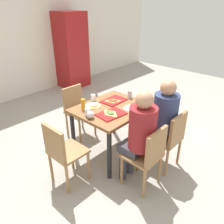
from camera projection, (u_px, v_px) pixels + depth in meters
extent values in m
cube|color=#9E998E|center=(112.00, 152.00, 3.49)|extent=(10.00, 10.00, 0.02)
cube|color=silver|center=(3.00, 38.00, 4.78)|extent=(10.00, 0.10, 2.80)
cube|color=brown|center=(112.00, 108.00, 3.15)|extent=(1.01, 0.84, 0.04)
cylinder|color=black|center=(109.00, 155.00, 2.81)|extent=(0.06, 0.06, 0.73)
cylinder|color=black|center=(149.00, 129.00, 3.40)|extent=(0.06, 0.06, 0.73)
cylinder|color=black|center=(73.00, 135.00, 3.24)|extent=(0.06, 0.06, 0.73)
cylinder|color=black|center=(114.00, 114.00, 3.83)|extent=(0.06, 0.06, 0.73)
cube|color=#9E7247|center=(142.00, 155.00, 2.68)|extent=(0.40, 0.40, 0.03)
cube|color=#9E7247|center=(156.00, 147.00, 2.48)|extent=(0.38, 0.04, 0.40)
cylinder|color=#9E7247|center=(122.00, 171.00, 2.77)|extent=(0.04, 0.04, 0.43)
cylinder|color=#9E7247|center=(138.00, 158.00, 3.00)|extent=(0.04, 0.04, 0.43)
cylinder|color=#9E7247|center=(144.00, 184.00, 2.57)|extent=(0.04, 0.04, 0.43)
cylinder|color=#9E7247|center=(160.00, 169.00, 2.79)|extent=(0.04, 0.04, 0.43)
cube|color=#9E7247|center=(164.00, 138.00, 3.02)|extent=(0.40, 0.40, 0.03)
cube|color=#9E7247|center=(178.00, 129.00, 2.81)|extent=(0.38, 0.04, 0.40)
cylinder|color=#9E7247|center=(145.00, 152.00, 3.11)|extent=(0.04, 0.04, 0.43)
cylinder|color=#9E7247|center=(158.00, 142.00, 3.33)|extent=(0.04, 0.04, 0.43)
cylinder|color=#9E7247|center=(166.00, 163.00, 2.90)|extent=(0.04, 0.04, 0.43)
cylinder|color=#9E7247|center=(179.00, 151.00, 3.13)|extent=(0.04, 0.04, 0.43)
cube|color=#9E7247|center=(80.00, 112.00, 3.72)|extent=(0.40, 0.40, 0.03)
cube|color=#9E7247|center=(72.00, 98.00, 3.73)|extent=(0.38, 0.04, 0.40)
cylinder|color=#9E7247|center=(95.00, 124.00, 3.83)|extent=(0.04, 0.04, 0.43)
cylinder|color=#9E7247|center=(80.00, 131.00, 3.61)|extent=(0.04, 0.04, 0.43)
cylinder|color=#9E7247|center=(82.00, 118.00, 4.03)|extent=(0.04, 0.04, 0.43)
cylinder|color=#9E7247|center=(67.00, 124.00, 3.81)|extent=(0.04, 0.04, 0.43)
cube|color=#9E7247|center=(68.00, 151.00, 2.75)|extent=(0.40, 0.40, 0.03)
cube|color=#9E7247|center=(54.00, 143.00, 2.54)|extent=(0.04, 0.38, 0.40)
cylinder|color=#9E7247|center=(72.00, 154.00, 3.07)|extent=(0.04, 0.04, 0.43)
cylinder|color=#9E7247|center=(89.00, 165.00, 2.86)|extent=(0.04, 0.04, 0.43)
cylinder|color=#9E7247|center=(51.00, 166.00, 2.84)|extent=(0.04, 0.04, 0.43)
cylinder|color=#9E7247|center=(67.00, 179.00, 2.64)|extent=(0.04, 0.04, 0.43)
cylinder|color=#383842|center=(123.00, 164.00, 2.86)|extent=(0.10, 0.10, 0.46)
cylinder|color=#383842|center=(130.00, 158.00, 2.97)|extent=(0.10, 0.10, 0.46)
cube|color=#383842|center=(134.00, 147.00, 2.73)|extent=(0.32, 0.28, 0.10)
cylinder|color=maroon|center=(142.00, 128.00, 2.53)|extent=(0.32, 0.32, 0.52)
sphere|color=tan|center=(144.00, 100.00, 2.37)|extent=(0.20, 0.20, 0.20)
cylinder|color=#383842|center=(145.00, 147.00, 3.20)|extent=(0.10, 0.10, 0.46)
cylinder|color=#383842|center=(151.00, 142.00, 3.30)|extent=(0.10, 0.10, 0.46)
cube|color=#383842|center=(156.00, 131.00, 3.07)|extent=(0.32, 0.28, 0.10)
cylinder|color=navy|center=(165.00, 113.00, 2.86)|extent=(0.32, 0.32, 0.52)
sphere|color=tan|center=(168.00, 88.00, 2.70)|extent=(0.20, 0.20, 0.20)
cube|color=red|center=(111.00, 114.00, 2.93)|extent=(0.39, 0.30, 0.02)
cube|color=red|center=(114.00, 101.00, 3.33)|extent=(0.36, 0.27, 0.02)
cylinder|color=white|center=(93.00, 106.00, 3.17)|extent=(0.22, 0.22, 0.01)
cylinder|color=white|center=(132.00, 108.00, 3.10)|extent=(0.22, 0.22, 0.01)
pyramid|color=#DBAD60|center=(110.00, 113.00, 2.93)|extent=(0.16, 0.22, 0.01)
ellipsoid|color=#4C7233|center=(110.00, 112.00, 2.93)|extent=(0.11, 0.16, 0.01)
pyramid|color=#C68C47|center=(113.00, 100.00, 3.30)|extent=(0.22, 0.23, 0.01)
ellipsoid|color=#B74723|center=(113.00, 100.00, 3.29)|extent=(0.16, 0.16, 0.01)
pyramid|color=#C68C47|center=(94.00, 105.00, 3.16)|extent=(0.22, 0.21, 0.01)
ellipsoid|color=#D8C67F|center=(94.00, 105.00, 3.15)|extent=(0.16, 0.15, 0.01)
cylinder|color=white|center=(93.00, 98.00, 3.31)|extent=(0.07, 0.07, 0.10)
cylinder|color=white|center=(133.00, 111.00, 2.92)|extent=(0.07, 0.07, 0.10)
cylinder|color=white|center=(87.00, 112.00, 2.89)|extent=(0.07, 0.07, 0.10)
cylinder|color=#B7BCC6|center=(130.00, 94.00, 3.41)|extent=(0.07, 0.07, 0.12)
cylinder|color=orange|center=(83.00, 105.00, 3.02)|extent=(0.06, 0.06, 0.16)
sphere|color=silver|center=(90.00, 115.00, 2.82)|extent=(0.10, 0.10, 0.10)
cube|color=maroon|center=(72.00, 51.00, 5.80)|extent=(0.70, 0.60, 1.90)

